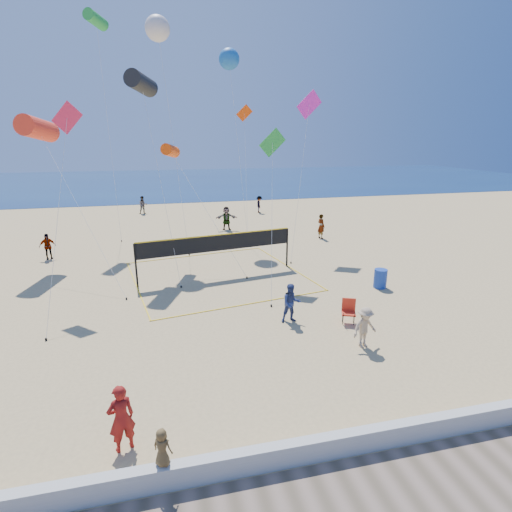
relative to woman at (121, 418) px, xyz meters
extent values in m
plane|color=tan|center=(3.34, 1.57, -0.90)|extent=(120.00, 120.00, 0.00)
cube|color=navy|center=(3.34, 63.57, -0.89)|extent=(140.00, 50.00, 0.03)
cube|color=beige|center=(3.34, -1.43, -0.60)|extent=(32.00, 0.30, 0.60)
imported|color=maroon|center=(0.00, 0.00, 0.00)|extent=(0.78, 0.65, 1.81)
imported|color=brown|center=(0.96, -1.37, 0.14)|extent=(0.52, 0.47, 0.90)
imported|color=navy|center=(6.30, 5.85, -0.07)|extent=(0.85, 0.68, 1.67)
imported|color=tan|center=(8.26, 3.22, -0.13)|extent=(1.11, 0.79, 1.56)
imported|color=gray|center=(-5.85, 18.03, -0.08)|extent=(1.05, 0.71, 1.65)
imported|color=gray|center=(6.54, 23.64, 0.06)|extent=(1.84, 0.74, 1.93)
imported|color=gray|center=(13.07, 19.04, 0.03)|extent=(0.65, 0.79, 1.86)
imported|color=gray|center=(-0.43, 32.73, -0.02)|extent=(0.98, 0.83, 1.77)
imported|color=gray|center=(11.09, 30.56, -0.05)|extent=(0.85, 1.21, 1.70)
cube|color=red|center=(8.56, 5.11, -0.45)|extent=(0.71, 0.68, 0.06)
cube|color=red|center=(8.65, 5.32, -0.14)|extent=(0.54, 0.26, 0.56)
cylinder|color=black|center=(8.28, 5.01, -0.65)|extent=(0.13, 0.27, 0.72)
cylinder|color=black|center=(8.43, 5.38, -0.65)|extent=(0.13, 0.27, 0.72)
cylinder|color=black|center=(8.69, 4.84, -0.65)|extent=(0.13, 0.27, 0.72)
cylinder|color=black|center=(8.85, 5.21, -0.65)|extent=(0.13, 0.27, 0.72)
cylinder|color=#17399B|center=(12.02, 8.55, -0.42)|extent=(0.82, 0.82, 0.98)
cylinder|color=black|center=(-0.15, 11.55, 0.26)|extent=(0.10, 0.10, 2.32)
cylinder|color=black|center=(8.42, 13.04, 0.26)|extent=(0.10, 0.10, 2.32)
cube|color=black|center=(4.14, 12.30, 0.98)|extent=(8.58, 1.51, 0.87)
cube|color=yellow|center=(4.14, 12.30, 1.45)|extent=(8.58, 1.52, 0.06)
cube|color=yellow|center=(4.88, 8.01, -0.89)|extent=(8.78, 1.58, 0.02)
cube|color=yellow|center=(3.39, 16.58, -0.89)|extent=(8.78, 1.58, 0.02)
cylinder|color=#F9351D|center=(-5.38, 17.95, 7.02)|extent=(1.92, 3.09, 1.57)
cylinder|color=silver|center=(-2.99, 13.94, 3.08)|extent=(4.80, 8.04, 7.88)
cylinder|color=black|center=(-0.60, 9.93, -0.85)|extent=(0.08, 0.08, 0.10)
cylinder|color=black|center=(0.69, 16.31, 9.44)|extent=(1.87, 2.58, 1.30)
cylinder|color=silver|center=(1.36, 13.62, 4.29)|extent=(1.36, 5.40, 10.30)
cylinder|color=black|center=(2.04, 10.93, -0.85)|extent=(0.08, 0.08, 0.10)
cylinder|color=#FA4808|center=(2.07, 16.19, 5.78)|extent=(1.21, 1.75, 0.88)
cylinder|color=silver|center=(3.85, 13.84, 2.46)|extent=(3.58, 4.72, 6.64)
cylinder|color=black|center=(5.63, 11.49, -0.85)|extent=(0.08, 0.08, 0.10)
cube|color=#EA2448|center=(-2.64, 12.25, 7.41)|extent=(1.47, 0.42, 1.50)
cylinder|color=silver|center=(-2.98, 9.36, 3.28)|extent=(0.69, 5.79, 8.27)
cylinder|color=black|center=(-3.32, 6.47, -0.85)|extent=(0.08, 0.08, 0.10)
cube|color=green|center=(7.30, 12.54, 6.27)|extent=(1.55, 0.24, 1.54)
cylinder|color=silver|center=(6.61, 10.02, 2.71)|extent=(1.41, 5.04, 7.13)
cylinder|color=black|center=(5.91, 7.51, -0.85)|extent=(0.08, 0.08, 0.10)
cube|color=#F527C5|center=(11.20, 17.56, 8.59)|extent=(1.88, 0.37, 1.88)
cylinder|color=silver|center=(10.02, 15.52, 3.87)|extent=(2.38, 4.09, 9.45)
cylinder|color=black|center=(8.84, 13.49, -0.85)|extent=(0.08, 0.08, 0.10)
sphere|color=silver|center=(1.84, 19.95, 13.07)|extent=(1.72, 1.72, 1.56)
cylinder|color=silver|center=(2.37, 18.33, 6.11)|extent=(1.08, 3.24, 13.92)
cylinder|color=black|center=(2.90, 16.72, -0.85)|extent=(0.08, 0.08, 0.10)
sphere|color=#1A60B2|center=(6.69, 21.87, 11.84)|extent=(1.88, 1.88, 1.46)
cylinder|color=silver|center=(6.96, 20.11, 5.49)|extent=(0.56, 3.53, 12.70)
cylinder|color=black|center=(7.23, 18.36, -0.85)|extent=(0.08, 0.08, 0.10)
cylinder|color=green|center=(-2.26, 24.63, 14.45)|extent=(1.60, 2.17, 1.09)
cylinder|color=silver|center=(-1.99, 23.08, 6.80)|extent=(0.56, 3.12, 15.31)
cylinder|color=black|center=(-1.72, 21.53, -0.85)|extent=(0.08, 0.08, 0.10)
cube|color=#FA4808|center=(8.95, 27.46, 8.56)|extent=(1.47, 0.23, 1.45)
cylinder|color=silver|center=(8.27, 23.82, 3.85)|extent=(1.38, 7.29, 9.42)
cylinder|color=black|center=(7.59, 20.19, -0.85)|extent=(0.08, 0.08, 0.10)
camera|label=1|loc=(1.28, -8.71, 6.57)|focal=28.00mm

